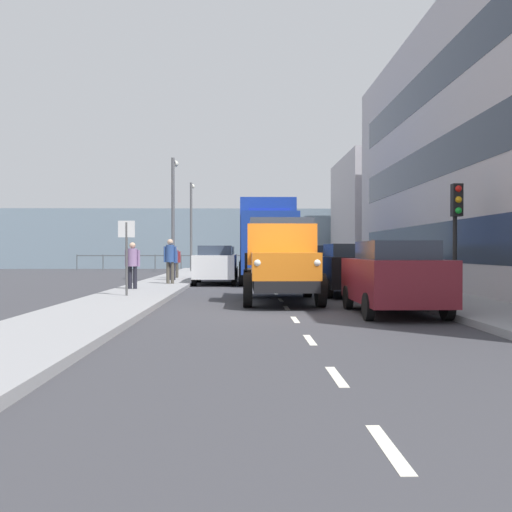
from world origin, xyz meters
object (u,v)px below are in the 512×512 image
car_maroon_kerbside_near (394,276)px  pedestrian_by_lamp (132,262)px  car_black_kerbside_1 (349,269)px  pedestrian_couple_a (172,260)px  lamp_post_promenade (173,206)px  traffic_light_near (456,216)px  car_navy_kerbside_2 (324,264)px  pedestrian_near_railing (170,257)px  car_white_oppositeside_0 (216,264)px  lorry_cargo_blue (267,239)px  truck_vintage_orange (281,262)px  street_sign (127,245)px  pedestrian_in_dark_coat (175,259)px  lamp_post_far (191,218)px  car_silver_oppositeside_1 (221,262)px

car_maroon_kerbside_near → pedestrian_by_lamp: 10.16m
car_black_kerbside_1 → pedestrian_by_lamp: 7.55m
car_black_kerbside_1 → pedestrian_couple_a: pedestrian_couple_a is taller
pedestrian_couple_a → lamp_post_promenade: lamp_post_promenade is taller
car_black_kerbside_1 → pedestrian_by_lamp: size_ratio=2.50×
pedestrian_couple_a → traffic_light_near: bearing=131.1°
car_navy_kerbside_2 → pedestrian_near_railing: 6.80m
car_black_kerbside_1 → car_white_oppositeside_0: (4.81, -6.54, 0.00)m
lorry_cargo_blue → pedestrian_couple_a: bearing=9.2°
car_maroon_kerbside_near → pedestrian_near_railing: bearing=-56.9°
traffic_light_near → truck_vintage_orange: bearing=-7.8°
traffic_light_near → street_sign: 9.57m
pedestrian_couple_a → pedestrian_in_dark_coat: 2.18m
car_maroon_kerbside_near → street_sign: bearing=-28.8°
car_black_kerbside_1 → car_navy_kerbside_2: same height
street_sign → car_navy_kerbside_2: bearing=-131.4°
car_black_kerbside_1 → traffic_light_near: bearing=124.9°
car_white_oppositeside_0 → car_navy_kerbside_2: bearing=174.5°
pedestrian_near_railing → pedestrian_couple_a: 2.88m
pedestrian_couple_a → lamp_post_far: bearing=-88.8°
street_sign → pedestrian_in_dark_coat: bearing=-90.4°
lamp_post_far → pedestrian_by_lamp: bearing=88.8°
traffic_light_near → lamp_post_promenade: size_ratio=0.55×
car_black_kerbside_1 → pedestrian_in_dark_coat: 11.64m
lorry_cargo_blue → pedestrian_couple_a: 4.56m
truck_vintage_orange → car_maroon_kerbside_near: truck_vintage_orange is taller
lorry_cargo_blue → pedestrian_couple_a: (4.40, 0.71, -0.98)m
car_black_kerbside_1 → lamp_post_far: bearing=-69.8°
car_maroon_kerbside_near → car_white_oppositeside_0: same height
pedestrian_couple_a → pedestrian_in_dark_coat: (0.11, -2.18, -0.03)m
pedestrian_couple_a → street_sign: size_ratio=0.72×
pedestrian_near_railing → lamp_post_promenade: lamp_post_promenade is taller
traffic_light_near → pedestrian_couple_a: bearing=-48.9°
car_navy_kerbside_2 → car_silver_oppositeside_1: 8.05m
car_maroon_kerbside_near → car_black_kerbside_1: same height
car_white_oppositeside_0 → lamp_post_far: bearing=-79.8°
car_silver_oppositeside_1 → lamp_post_promenade: size_ratio=0.73×
pedestrian_in_dark_coat → pedestrian_couple_a: bearing=93.0°
car_maroon_kerbside_near → street_sign: 8.08m
truck_vintage_orange → car_maroon_kerbside_near: (-2.45, 3.04, -0.28)m
pedestrian_by_lamp → pedestrian_near_railing: (-0.91, -3.18, 0.12)m
car_white_oppositeside_0 → lamp_post_promenade: 4.07m
car_silver_oppositeside_1 → lorry_cargo_blue: bearing=116.7°
lamp_post_promenade → traffic_light_near: bearing=127.8°
lamp_post_far → car_white_oppositeside_0: bearing=100.2°
lamp_post_far → lorry_cargo_blue: bearing=112.1°
pedestrian_by_lamp → pedestrian_in_dark_coat: 8.23m
car_silver_oppositeside_1 → street_sign: (2.24, 14.44, 0.79)m
car_silver_oppositeside_1 → traffic_light_near: traffic_light_near is taller
car_maroon_kerbside_near → lamp_post_far: bearing=-74.2°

